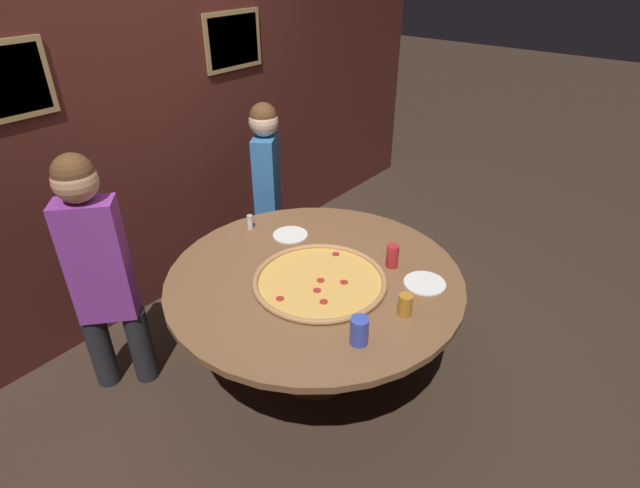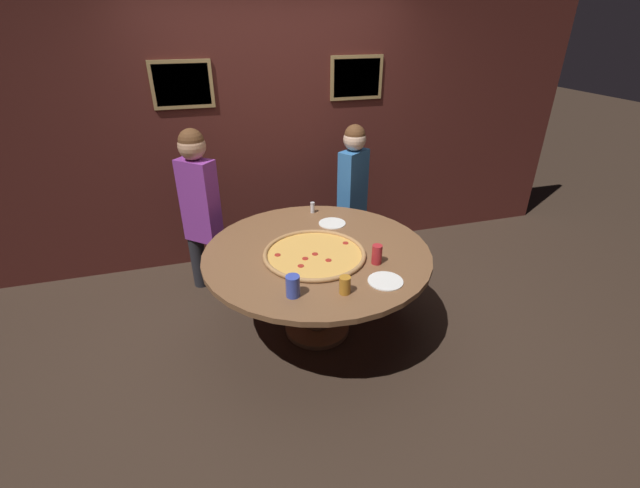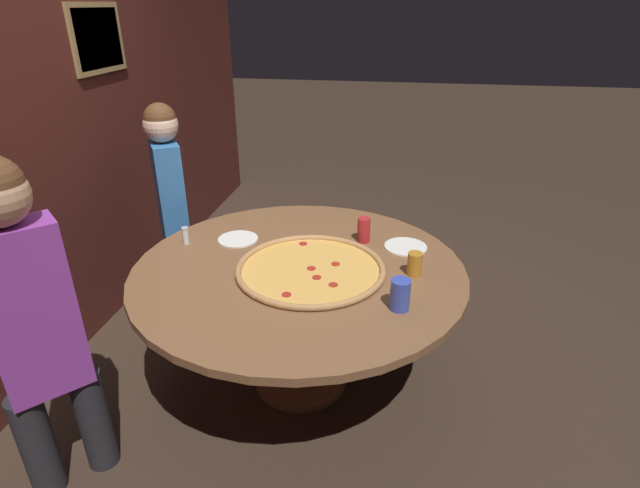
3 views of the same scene
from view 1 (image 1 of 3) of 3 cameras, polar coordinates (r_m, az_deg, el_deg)
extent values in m
plane|color=#38281E|center=(3.32, -0.55, -14.12)|extent=(24.00, 24.00, 0.00)
cube|color=#4C1E19|center=(3.59, -19.27, 12.38)|extent=(6.40, 0.06, 2.60)
cube|color=slate|center=(3.10, -32.76, 15.22)|extent=(0.46, 0.01, 0.34)
cube|color=#9E7F4C|center=(3.92, -9.88, 21.92)|extent=(0.52, 0.02, 0.40)
cube|color=slate|center=(3.92, -9.81, 21.91)|extent=(0.46, 0.01, 0.34)
cylinder|color=brown|center=(2.85, -0.62, -3.90)|extent=(1.68, 1.68, 0.04)
cylinder|color=brown|center=(3.08, -0.58, -9.54)|extent=(0.16, 0.16, 0.70)
cylinder|color=brown|center=(3.30, -0.55, -13.88)|extent=(0.52, 0.52, 0.04)
cylinder|color=#E5A84C|center=(2.77, -0.02, -4.32)|extent=(0.71, 0.71, 0.01)
torus|color=#B27F4C|center=(2.77, -0.02, -4.15)|extent=(0.75, 0.75, 0.03)
cylinder|color=#A8281E|center=(2.76, 2.77, -4.39)|extent=(0.04, 0.04, 0.00)
cylinder|color=#A8281E|center=(2.65, -4.59, -6.24)|extent=(0.04, 0.04, 0.00)
cylinder|color=#A8281E|center=(2.77, 0.07, -4.18)|extent=(0.04, 0.04, 0.00)
cylinder|color=#A8281E|center=(3.00, 1.82, -1.16)|extent=(0.04, 0.04, 0.00)
cylinder|color=#A8281E|center=(2.69, -0.34, -5.32)|extent=(0.04, 0.04, 0.00)
cylinder|color=#A8281E|center=(2.62, 0.43, -6.61)|extent=(0.04, 0.04, 0.00)
cylinder|color=#384CB7|center=(2.36, 4.50, -9.87)|extent=(0.09, 0.09, 0.14)
cylinder|color=#B22328|center=(2.90, 8.28, -1.37)|extent=(0.07, 0.07, 0.14)
cylinder|color=#BC7A23|center=(2.56, 9.72, -6.87)|extent=(0.07, 0.07, 0.12)
cylinder|color=white|center=(3.22, -3.41, 1.06)|extent=(0.22, 0.22, 0.01)
cylinder|color=white|center=(2.82, 11.87, -4.40)|extent=(0.23, 0.23, 0.01)
cylinder|color=silver|center=(3.30, -8.00, 2.42)|extent=(0.04, 0.04, 0.08)
cylinder|color=#B7B7BC|center=(3.28, -8.06, 3.16)|extent=(0.04, 0.04, 0.01)
cylinder|color=#232328|center=(4.16, -5.35, 0.52)|extent=(0.18, 0.18, 0.49)
cylinder|color=#232328|center=(3.97, -5.90, -1.09)|extent=(0.18, 0.18, 0.49)
cube|color=#3370B2|center=(3.79, -6.07, 7.29)|extent=(0.33, 0.29, 0.68)
sphere|color=beige|center=(3.64, -6.47, 13.74)|extent=(0.21, 0.21, 0.21)
sphere|color=brown|center=(3.63, -6.51, 14.29)|extent=(0.19, 0.19, 0.19)
cylinder|color=#232328|center=(3.29, -19.79, -10.77)|extent=(0.19, 0.19, 0.52)
cylinder|color=#232328|center=(3.34, -23.75, -10.93)|extent=(0.19, 0.19, 0.52)
cube|color=purple|center=(2.96, -24.10, -1.83)|extent=(0.34, 0.33, 0.72)
sphere|color=tan|center=(2.75, -26.21, 6.48)|extent=(0.22, 0.22, 0.22)
sphere|color=brown|center=(2.74, -26.40, 7.22)|extent=(0.21, 0.21, 0.21)
camera|label=2|loc=(1.58, 86.17, -1.07)|focal=24.00mm
camera|label=3|loc=(1.13, -63.91, -9.45)|focal=28.00mm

